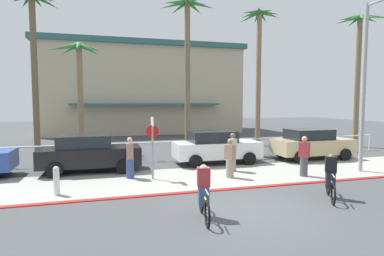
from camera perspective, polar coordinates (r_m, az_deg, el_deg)
The scene contains 22 objects.
ground_plane at distance 18.97m, azimuth -3.41°, elevation -4.95°, with size 80.00×80.00×0.00m, color #424447.
sidewalk_strip at distance 13.47m, azimuth 1.96°, elevation -8.87°, with size 44.00×4.00×0.02m, color #9E9E93.
curb_paint at distance 11.64m, azimuth 5.02°, elevation -11.02°, with size 44.00×0.24×0.03m, color maroon.
building_backdrop at distance 34.88m, azimuth -9.09°, elevation 6.92°, with size 20.50×10.09×9.13m.
rail_fence at distance 17.40m, azimuth -2.36°, elevation -3.01°, with size 25.98×0.08×1.04m.
stop_sign_bike_lane at distance 12.93m, azimuth -7.13°, elevation -1.96°, with size 0.52×0.56×2.56m.
bollard_0 at distance 11.79m, azimuth -23.24°, elevation -8.67°, with size 0.20×0.20×1.00m.
streetlight_curb at distance 16.10m, azimuth 29.18°, elevation 8.05°, with size 0.24×2.54×7.50m.
palm_tree_1 at distance 21.46m, azimuth -26.64°, elevation 14.73°, with size 2.73×3.22×9.58m.
palm_tree_2 at distance 20.90m, azimuth -19.72°, elevation 10.06°, with size 3.08×3.71×6.84m.
palm_tree_3 at distance 21.24m, azimuth -0.87°, elevation 16.08°, with size 3.59×3.37×9.79m.
palm_tree_4 at distance 23.74m, azimuth 11.96°, elevation 14.47°, with size 3.31×3.34×9.73m.
palm_tree_5 at distance 25.53m, azimuth 27.85°, elevation 12.59°, with size 2.97×2.89×9.28m.
car_black_1 at distance 15.09m, azimuth -18.02°, elevation -4.30°, with size 4.40×2.02×1.69m.
car_white_2 at distance 16.39m, azimuth 4.29°, elevation -3.39°, with size 4.40×2.02×1.69m.
car_tan_3 at distance 18.76m, azimuth 20.75°, elevation -2.66°, with size 4.40×2.02×1.69m.
cyclist_blue_0 at distance 11.41m, azimuth 23.71°, elevation -8.21°, with size 1.00×1.58×1.50m.
cyclist_yellow_1 at distance 8.78m, azimuth 2.13°, elevation -11.62°, with size 0.39×1.80×1.50m.
pedestrian_0 at distance 13.39m, azimuth -11.11°, elevation -5.58°, with size 0.33×0.41×1.73m.
pedestrian_1 at distance 14.59m, azimuth 7.31°, elevation -4.60°, with size 0.48×0.45×1.76m.
pedestrian_2 at distance 13.34m, azimuth 6.85°, elevation -5.76°, with size 0.44×0.48×1.64m.
pedestrian_3 at distance 14.31m, azimuth 19.54°, elevation -5.10°, with size 0.45×0.48×1.73m.
Camera 1 is at (-4.00, -8.27, 3.15)m, focal length 29.59 mm.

